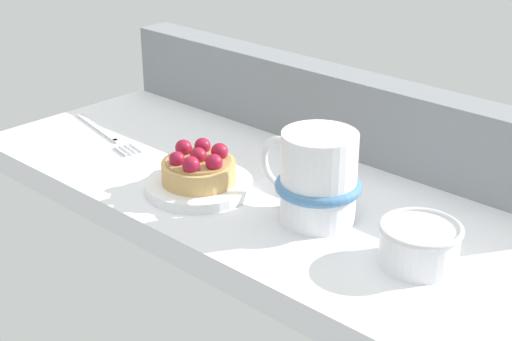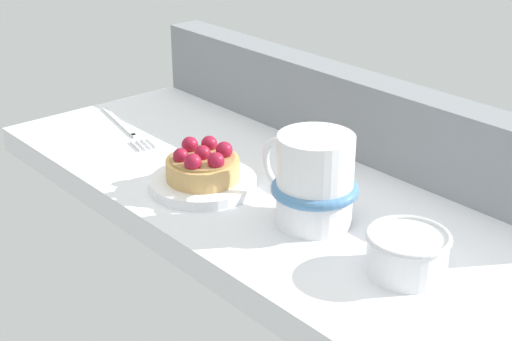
% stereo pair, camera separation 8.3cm
% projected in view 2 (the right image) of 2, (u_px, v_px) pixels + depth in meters
% --- Properties ---
extents(ground_plane, '(0.72, 0.34, 0.03)m').
position_uv_depth(ground_plane, '(263.00, 189.00, 0.92)').
color(ground_plane, white).
extents(window_rail_back, '(0.70, 0.05, 0.10)m').
position_uv_depth(window_rail_back, '(346.00, 110.00, 0.98)').
color(window_rail_back, gray).
rests_on(window_rail_back, ground_plane).
extents(dessert_plate, '(0.12, 0.12, 0.01)m').
position_uv_depth(dessert_plate, '(203.00, 183.00, 0.88)').
color(dessert_plate, white).
rests_on(dessert_plate, ground_plane).
extents(raspberry_tart, '(0.09, 0.09, 0.04)m').
position_uv_depth(raspberry_tart, '(203.00, 165.00, 0.87)').
color(raspberry_tart, tan).
rests_on(raspberry_tart, dessert_plate).
extents(coffee_mug, '(0.13, 0.09, 0.10)m').
position_uv_depth(coffee_mug, '(313.00, 181.00, 0.79)').
color(coffee_mug, white).
rests_on(coffee_mug, ground_plane).
extents(dessert_fork, '(0.18, 0.05, 0.01)m').
position_uv_depth(dessert_fork, '(126.00, 127.00, 1.05)').
color(dessert_fork, silver).
rests_on(dessert_fork, ground_plane).
extents(sugar_bowl, '(0.08, 0.08, 0.04)m').
position_uv_depth(sugar_bowl, '(407.00, 252.00, 0.71)').
color(sugar_bowl, white).
rests_on(sugar_bowl, ground_plane).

